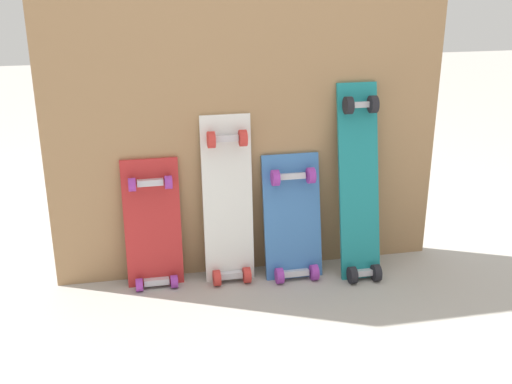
% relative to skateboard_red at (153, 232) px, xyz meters
% --- Properties ---
extents(ground_plane, '(12.00, 12.00, 0.00)m').
position_rel_skateboard_red_xyz_m(ground_plane, '(0.41, -0.00, -0.23)').
color(ground_plane, '#9E9991').
extents(plywood_wall_panel, '(1.61, 0.04, 1.59)m').
position_rel_skateboard_red_xyz_m(plywood_wall_panel, '(0.41, 0.07, 0.57)').
color(plywood_wall_panel, '#99724C').
rests_on(plywood_wall_panel, ground).
extents(skateboard_red, '(0.23, 0.13, 0.59)m').
position_rel_skateboard_red_xyz_m(skateboard_red, '(0.00, 0.00, 0.00)').
color(skateboard_red, '#B22626').
rests_on(skateboard_red, ground).
extents(skateboard_white, '(0.20, 0.16, 0.75)m').
position_rel_skateboard_red_xyz_m(skateboard_white, '(0.30, -0.01, 0.08)').
color(skateboard_white, silver).
rests_on(skateboard_white, ground).
extents(skateboard_blue, '(0.24, 0.19, 0.57)m').
position_rel_skateboard_red_xyz_m(skateboard_blue, '(0.57, -0.03, -0.00)').
color(skateboard_blue, '#386BAD').
rests_on(skateboard_blue, ground).
extents(skateboard_teal, '(0.17, 0.25, 0.85)m').
position_rel_skateboard_red_xyz_m(skateboard_teal, '(0.84, -0.06, 0.14)').
color(skateboard_teal, '#197A7F').
rests_on(skateboard_teal, ground).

